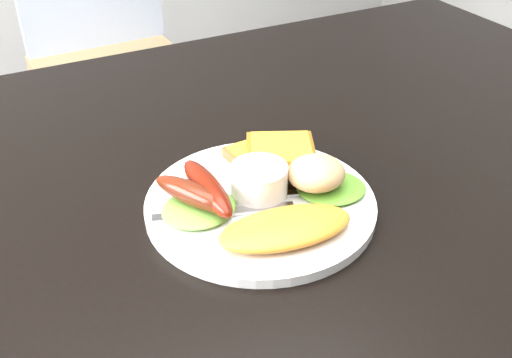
# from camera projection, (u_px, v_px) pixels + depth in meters

# --- Properties ---
(dining_table) EXTENTS (1.20, 0.80, 0.04)m
(dining_table) POSITION_uv_depth(u_px,v_px,m) (274.00, 168.00, 0.74)
(dining_table) COLOR black
(dining_table) RESTS_ON ground
(dining_chair) EXTENTS (0.42, 0.42, 0.05)m
(dining_chair) POSITION_uv_depth(u_px,v_px,m) (117.00, 75.00, 1.66)
(dining_chair) COLOR tan
(dining_chair) RESTS_ON ground
(plate) EXTENTS (0.24, 0.24, 0.01)m
(plate) POSITION_uv_depth(u_px,v_px,m) (260.00, 204.00, 0.63)
(plate) COLOR white
(plate) RESTS_ON dining_table
(lettuce_left) EXTENTS (0.09, 0.08, 0.01)m
(lettuce_left) POSITION_uv_depth(u_px,v_px,m) (199.00, 208.00, 0.61)
(lettuce_left) COLOR #558B2C
(lettuce_left) RESTS_ON plate
(lettuce_right) EXTENTS (0.09, 0.09, 0.01)m
(lettuce_right) POSITION_uv_depth(u_px,v_px,m) (331.00, 188.00, 0.64)
(lettuce_right) COLOR #44831B
(lettuce_right) RESTS_ON plate
(omelette) EXTENTS (0.14, 0.08, 0.02)m
(omelette) POSITION_uv_depth(u_px,v_px,m) (286.00, 228.00, 0.57)
(omelette) COLOR #FFAA3D
(omelette) RESTS_ON plate
(sausage_a) EXTENTS (0.07, 0.10, 0.02)m
(sausage_a) POSITION_uv_depth(u_px,v_px,m) (193.00, 194.00, 0.60)
(sausage_a) COLOR #5A210E
(sausage_a) RESTS_ON lettuce_left
(sausage_b) EXTENTS (0.03, 0.11, 0.03)m
(sausage_b) POSITION_uv_depth(u_px,v_px,m) (207.00, 188.00, 0.61)
(sausage_b) COLOR #631906
(sausage_b) RESTS_ON lettuce_left
(ramekin) EXTENTS (0.07, 0.07, 0.04)m
(ramekin) POSITION_uv_depth(u_px,v_px,m) (259.00, 181.00, 0.63)
(ramekin) COLOR white
(ramekin) RESTS_ON plate
(toast_a) EXTENTS (0.07, 0.07, 0.01)m
(toast_a) POSITION_uv_depth(u_px,v_px,m) (263.00, 157.00, 0.69)
(toast_a) COLOR #955D36
(toast_a) RESTS_ON plate
(toast_b) EXTENTS (0.10, 0.10, 0.01)m
(toast_b) POSITION_uv_depth(u_px,v_px,m) (281.00, 153.00, 0.67)
(toast_b) COLOR #966819
(toast_b) RESTS_ON toast_a
(potato_salad) EXTENTS (0.07, 0.07, 0.03)m
(potato_salad) POSITION_uv_depth(u_px,v_px,m) (316.00, 173.00, 0.63)
(potato_salad) COLOR beige
(potato_salad) RESTS_ON lettuce_right
(fork) EXTENTS (0.14, 0.06, 0.00)m
(fork) POSITION_uv_depth(u_px,v_px,m) (224.00, 212.00, 0.61)
(fork) COLOR #ADAFB7
(fork) RESTS_ON plate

